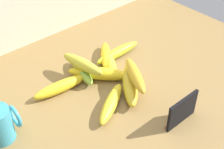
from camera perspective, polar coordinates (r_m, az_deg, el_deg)
name	(u,v)px	position (r cm, az deg, el deg)	size (l,w,h in cm)	color
counter_top	(124,84)	(101.87, 2.15, -1.67)	(110.00, 76.00, 3.00)	olive
chalkboard_sign	(182,111)	(87.27, 12.35, -6.42)	(11.00, 1.80, 8.40)	black
coffee_mug	(0,124)	(85.58, -19.35, -8.34)	(8.52, 7.02, 9.62)	teal
banana_0	(118,52)	(110.11, 1.04, 3.96)	(18.75, 3.41, 3.41)	gold
banana_1	(99,73)	(100.31, -2.27, 0.18)	(19.98, 4.02, 4.02)	yellow
banana_2	(111,103)	(90.48, -0.16, -5.15)	(17.01, 3.52, 3.52)	yellow
banana_3	(82,71)	(102.29, -5.43, 0.71)	(15.29, 3.52, 3.52)	#8BB53A
banana_4	(130,85)	(95.98, 3.21, -1.82)	(18.96, 4.34, 4.34)	gold
banana_5	(106,56)	(108.60, -1.13, 3.40)	(15.23, 3.38, 3.38)	yellow
banana_6	(60,87)	(96.85, -9.26, -2.21)	(17.15, 3.61, 3.61)	yellow
banana_7	(110,63)	(105.21, -0.36, 2.09)	(15.17, 3.37, 3.37)	yellow
banana_8	(82,64)	(99.08, -5.29, 1.87)	(15.94, 3.56, 3.56)	gold
banana_9	(135,75)	(93.41, 4.11, -0.09)	(16.57, 3.44, 3.44)	gold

